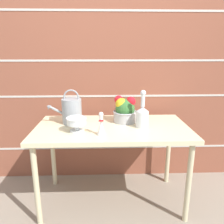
# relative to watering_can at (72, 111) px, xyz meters

# --- Properties ---
(ground_plane) EXTENTS (12.00, 12.00, 0.00)m
(ground_plane) POSITION_rel_watering_can_xyz_m (0.36, -0.10, -0.86)
(ground_plane) COLOR gray
(brick_wall) EXTENTS (3.60, 0.08, 2.20)m
(brick_wall) POSITION_rel_watering_can_xyz_m (0.36, 0.38, 0.24)
(brick_wall) COLOR brown
(brick_wall) RESTS_ON ground_plane
(patio_table) EXTENTS (1.32, 0.69, 0.74)m
(patio_table) POSITION_rel_watering_can_xyz_m (0.36, -0.10, -0.19)
(patio_table) COLOR beige
(patio_table) RESTS_ON ground_plane
(watering_can) EXTENTS (0.32, 0.17, 0.31)m
(watering_can) POSITION_rel_watering_can_xyz_m (0.00, 0.00, 0.00)
(watering_can) COLOR #93999E
(watering_can) RESTS_ON patio_table
(crystal_pedestal_bowl) EXTENTS (0.17, 0.17, 0.12)m
(crystal_pedestal_bowl) POSITION_rel_watering_can_xyz_m (0.07, -0.21, -0.04)
(crystal_pedestal_bowl) COLOR silver
(crystal_pedestal_bowl) RESTS_ON patio_table
(flower_planter) EXTENTS (0.22, 0.22, 0.24)m
(flower_planter) POSITION_rel_watering_can_xyz_m (0.48, 0.03, -0.01)
(flower_planter) COLOR #ADADB2
(flower_planter) RESTS_ON patio_table
(glass_decanter) EXTENTS (0.11, 0.11, 0.32)m
(glass_decanter) POSITION_rel_watering_can_xyz_m (0.61, -0.13, -0.01)
(glass_decanter) COLOR silver
(glass_decanter) RESTS_ON patio_table
(figurine_vase) EXTENTS (0.07, 0.07, 0.19)m
(figurine_vase) POSITION_rel_watering_can_xyz_m (0.27, -0.30, -0.04)
(figurine_vase) COLOR white
(figurine_vase) RESTS_ON patio_table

